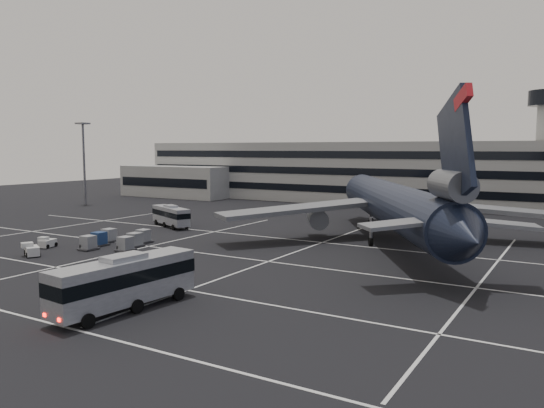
{
  "coord_description": "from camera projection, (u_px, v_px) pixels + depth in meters",
  "views": [
    {
      "loc": [
        42.03,
        -45.72,
        12.57
      ],
      "look_at": [
        5.22,
        16.21,
        5.0
      ],
      "focal_mm": 35.0,
      "sensor_mm": 36.0,
      "label": 1
    }
  ],
  "objects": [
    {
      "name": "ground",
      "position": [
        163.0,
        257.0,
        61.76
      ],
      "size": [
        260.0,
        260.0,
        0.0
      ],
      "primitive_type": "plane",
      "color": "black",
      "rests_on": "ground"
    },
    {
      "name": "lane_markings",
      "position": [
        173.0,
        256.0,
        61.89
      ],
      "size": [
        90.0,
        55.62,
        0.01
      ],
      "color": "silver",
      "rests_on": "ground"
    },
    {
      "name": "terminal",
      "position": [
        362.0,
        173.0,
        123.35
      ],
      "size": [
        125.0,
        26.0,
        24.0
      ],
      "color": "gray",
      "rests_on": "ground"
    },
    {
      "name": "hills",
      "position": [
        510.0,
        214.0,
        199.2
      ],
      "size": [
        352.0,
        180.0,
        44.0
      ],
      "color": "#38332B",
      "rests_on": "ground"
    },
    {
      "name": "lightpole_left",
      "position": [
        84.0,
        152.0,
        118.39
      ],
      "size": [
        2.4,
        2.4,
        18.28
      ],
      "color": "slate",
      "rests_on": "ground"
    },
    {
      "name": "trijet_main",
      "position": [
        394.0,
        204.0,
        69.47
      ],
      "size": [
        41.58,
        52.04,
        18.08
      ],
      "rotation": [
        0.0,
        0.0,
        0.54
      ],
      "color": "black",
      "rests_on": "ground"
    },
    {
      "name": "bus_near",
      "position": [
        125.0,
        280.0,
        41.17
      ],
      "size": [
        4.13,
        12.63,
        4.38
      ],
      "rotation": [
        0.0,
        0.0,
        -0.1
      ],
      "color": "gray",
      "rests_on": "ground"
    },
    {
      "name": "bus_far",
      "position": [
        171.0,
        215.0,
        85.19
      ],
      "size": [
        9.98,
        6.3,
        3.51
      ],
      "rotation": [
        0.0,
        0.0,
        1.13
      ],
      "color": "gray",
      "rests_on": "ground"
    },
    {
      "name": "tug_a",
      "position": [
        47.0,
        243.0,
        67.35
      ],
      "size": [
        1.9,
        2.48,
        1.42
      ],
      "rotation": [
        0.0,
        0.0,
        0.29
      ],
      "color": "#BCBBB7",
      "rests_on": "ground"
    },
    {
      "name": "tug_b",
      "position": [
        32.0,
        250.0,
        61.97
      ],
      "size": [
        2.88,
        2.48,
        1.6
      ],
      "rotation": [
        0.0,
        0.0,
        1.09
      ],
      "color": "#BCBBB7",
      "rests_on": "ground"
    },
    {
      "name": "uld_cluster",
      "position": [
        117.0,
        240.0,
        68.27
      ],
      "size": [
        9.22,
        9.9,
        1.79
      ],
      "rotation": [
        0.0,
        0.0,
        0.39
      ],
      "color": "#2D2D30",
      "rests_on": "ground"
    }
  ]
}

